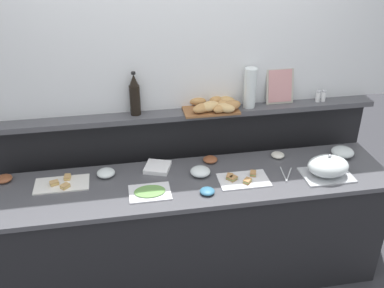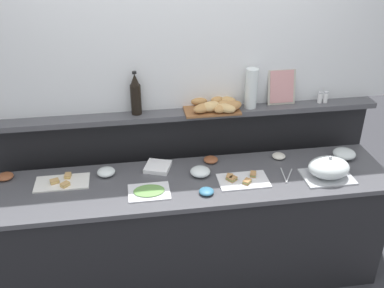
# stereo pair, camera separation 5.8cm
# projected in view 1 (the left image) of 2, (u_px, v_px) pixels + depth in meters

# --- Properties ---
(ground_plane) EXTENTS (12.00, 12.00, 0.00)m
(ground_plane) POSITION_uv_depth(u_px,v_px,m) (180.00, 227.00, 3.95)
(ground_plane) COLOR #38383D
(buffet_counter) EXTENTS (2.77, 0.62, 0.89)m
(buffet_counter) POSITION_uv_depth(u_px,v_px,m) (191.00, 231.00, 3.22)
(buffet_counter) COLOR black
(buffet_counter) RESTS_ON ground_plane
(back_ledge_unit) EXTENTS (2.94, 0.22, 1.22)m
(back_ledge_unit) POSITION_uv_depth(u_px,v_px,m) (181.00, 173.00, 3.54)
(back_ledge_unit) COLOR black
(back_ledge_unit) RESTS_ON ground_plane
(upper_wall_panel) EXTENTS (3.54, 0.08, 1.38)m
(upper_wall_panel) POSITION_uv_depth(u_px,v_px,m) (178.00, 11.00, 2.95)
(upper_wall_panel) COLOR silver
(upper_wall_panel) RESTS_ON back_ledge_unit
(sandwich_platter_rear) EXTENTS (0.36, 0.19, 0.04)m
(sandwich_platter_rear) POSITION_uv_depth(u_px,v_px,m) (62.00, 184.00, 2.96)
(sandwich_platter_rear) COLOR white
(sandwich_platter_rear) RESTS_ON buffet_counter
(sandwich_platter_side) EXTENTS (0.34, 0.21, 0.04)m
(sandwich_platter_side) POSITION_uv_depth(u_px,v_px,m) (243.00, 179.00, 3.00)
(sandwich_platter_side) COLOR silver
(sandwich_platter_side) RESTS_ON buffet_counter
(cold_cuts_platter) EXTENTS (0.27, 0.20, 0.02)m
(cold_cuts_platter) POSITION_uv_depth(u_px,v_px,m) (150.00, 192.00, 2.87)
(cold_cuts_platter) COLOR silver
(cold_cuts_platter) RESTS_ON buffet_counter
(serving_cloche) EXTENTS (0.34, 0.24, 0.17)m
(serving_cloche) POSITION_uv_depth(u_px,v_px,m) (328.00, 167.00, 3.02)
(serving_cloche) COLOR #B7BABF
(serving_cloche) RESTS_ON buffet_counter
(glass_bowl_large) EXTENTS (0.17, 0.17, 0.07)m
(glass_bowl_large) POSITION_uv_depth(u_px,v_px,m) (342.00, 152.00, 3.29)
(glass_bowl_large) COLOR silver
(glass_bowl_large) RESTS_ON buffet_counter
(glass_bowl_medium) EXTENTS (0.13, 0.13, 0.05)m
(glass_bowl_medium) POSITION_uv_depth(u_px,v_px,m) (106.00, 173.00, 3.05)
(glass_bowl_medium) COLOR silver
(glass_bowl_medium) RESTS_ON buffet_counter
(glass_bowl_small) EXTENTS (0.14, 0.14, 0.06)m
(glass_bowl_small) POSITION_uv_depth(u_px,v_px,m) (200.00, 172.00, 3.06)
(glass_bowl_small) COLOR silver
(glass_bowl_small) RESTS_ON buffet_counter
(condiment_bowl_teal) EXTENTS (0.10, 0.10, 0.03)m
(condiment_bowl_teal) POSITION_uv_depth(u_px,v_px,m) (207.00, 191.00, 2.87)
(condiment_bowl_teal) COLOR teal
(condiment_bowl_teal) RESTS_ON buffet_counter
(condiment_bowl_dark) EXTENTS (0.11, 0.11, 0.04)m
(condiment_bowl_dark) POSITION_uv_depth(u_px,v_px,m) (4.00, 179.00, 2.99)
(condiment_bowl_dark) COLOR brown
(condiment_bowl_dark) RESTS_ON buffet_counter
(condiment_bowl_red) EXTENTS (0.10, 0.10, 0.03)m
(condiment_bowl_red) POSITION_uv_depth(u_px,v_px,m) (278.00, 155.00, 3.28)
(condiment_bowl_red) COLOR silver
(condiment_bowl_red) RESTS_ON buffet_counter
(condiment_bowl_cream) EXTENTS (0.11, 0.11, 0.04)m
(condiment_bowl_cream) POSITION_uv_depth(u_px,v_px,m) (210.00, 159.00, 3.22)
(condiment_bowl_cream) COLOR brown
(condiment_bowl_cream) RESTS_ON buffet_counter
(serving_tongs) EXTENTS (0.10, 0.19, 0.01)m
(serving_tongs) POSITION_uv_depth(u_px,v_px,m) (286.00, 175.00, 3.06)
(serving_tongs) COLOR #B7BABF
(serving_tongs) RESTS_ON buffet_counter
(napkin_stack) EXTENTS (0.22, 0.22, 0.03)m
(napkin_stack) POSITION_uv_depth(u_px,v_px,m) (158.00, 167.00, 3.13)
(napkin_stack) COLOR white
(napkin_stack) RESTS_ON buffet_counter
(wine_bottle_dark) EXTENTS (0.08, 0.08, 0.32)m
(wine_bottle_dark) POSITION_uv_depth(u_px,v_px,m) (135.00, 96.00, 3.09)
(wine_bottle_dark) COLOR black
(wine_bottle_dark) RESTS_ON back_ledge_unit
(salt_shaker) EXTENTS (0.03, 0.03, 0.09)m
(salt_shaker) POSITION_uv_depth(u_px,v_px,m) (318.00, 96.00, 3.34)
(salt_shaker) COLOR white
(salt_shaker) RESTS_ON back_ledge_unit
(pepper_shaker) EXTENTS (0.03, 0.03, 0.09)m
(pepper_shaker) POSITION_uv_depth(u_px,v_px,m) (323.00, 96.00, 3.34)
(pepper_shaker) COLOR white
(pepper_shaker) RESTS_ON back_ledge_unit
(bread_basket) EXTENTS (0.43, 0.31, 0.08)m
(bread_basket) POSITION_uv_depth(u_px,v_px,m) (216.00, 105.00, 3.20)
(bread_basket) COLOR brown
(bread_basket) RESTS_ON back_ledge_unit
(framed_picture) EXTENTS (0.21, 0.07, 0.27)m
(framed_picture) POSITION_uv_depth(u_px,v_px,m) (280.00, 86.00, 3.28)
(framed_picture) COLOR #B2AD9E
(framed_picture) RESTS_ON back_ledge_unit
(water_carafe) EXTENTS (0.09, 0.09, 0.30)m
(water_carafe) POSITION_uv_depth(u_px,v_px,m) (250.00, 88.00, 3.20)
(water_carafe) COLOR silver
(water_carafe) RESTS_ON back_ledge_unit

